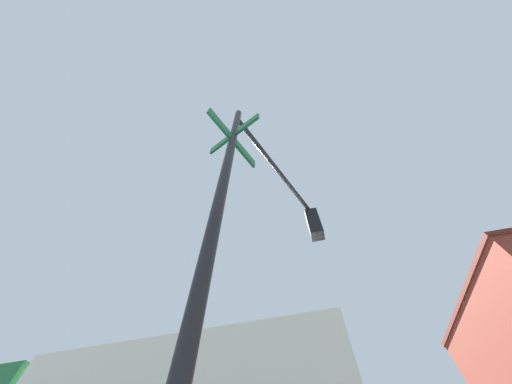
# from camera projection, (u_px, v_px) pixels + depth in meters

# --- Properties ---
(traffic_signal_near) EXTENTS (1.70, 3.34, 5.92)m
(traffic_signal_near) POSITION_uv_depth(u_px,v_px,m) (280.00, 203.00, 4.02)
(traffic_signal_near) COLOR black
(traffic_signal_near) RESTS_ON ground_plane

